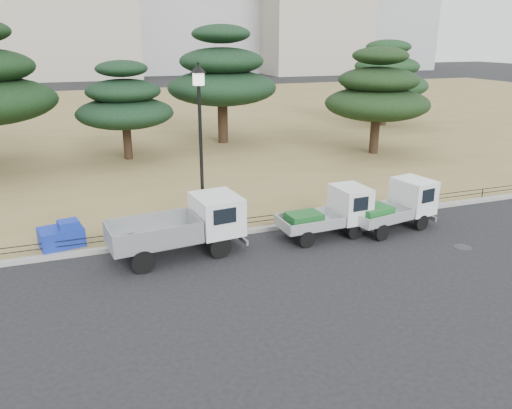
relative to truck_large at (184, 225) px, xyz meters
name	(u,v)px	position (x,y,z in m)	size (l,w,h in m)	color
ground	(277,260)	(2.70, -1.52, -1.06)	(220.00, 220.00, 0.00)	black
lawn	(145,120)	(2.70, 29.08, -0.98)	(120.00, 56.00, 0.15)	olive
curb	(251,231)	(2.70, 1.08, -0.98)	(120.00, 0.25, 0.16)	gray
truck_large	(184,225)	(0.00, 0.00, 0.00)	(4.52, 2.18, 1.90)	black
truck_kei_front	(331,213)	(5.36, -0.15, -0.18)	(3.42, 1.62, 1.77)	black
truck_kei_rear	(397,206)	(8.06, -0.31, -0.16)	(3.64, 2.05, 1.80)	black
street_lamp	(200,123)	(0.99, 1.38, 3.10)	(0.53, 0.53, 5.92)	black
pipe_fence	(249,220)	(2.70, 1.23, -0.62)	(38.00, 0.04, 0.40)	black
tarp_pile	(62,236)	(-3.86, 1.78, -0.53)	(1.59, 1.30, 0.93)	#1630AB
manhole	(463,247)	(9.20, -2.72, -1.05)	(0.60, 0.60, 0.01)	#2D2D30
pine_center_left	(124,103)	(-0.31, 14.19, 2.32)	(5.50, 5.50, 5.60)	black
pine_center_right	(222,76)	(6.26, 16.91, 3.49)	(7.15, 7.15, 7.58)	black
pine_east_near	(378,93)	(14.07, 10.66, 2.72)	(6.23, 6.23, 6.29)	black
pine_east_far	(386,77)	(20.42, 19.31, 2.92)	(6.60, 6.60, 6.63)	black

